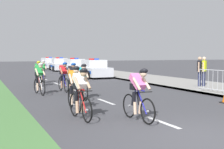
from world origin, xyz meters
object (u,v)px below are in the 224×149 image
at_px(cyclist_second, 80,93).
at_px(spectator_middle, 200,69).
at_px(spectator_closest, 204,69).
at_px(cyclist_sixth, 63,76).
at_px(police_car_furthest, 49,64).
at_px(crowd_barrier_middle, 218,82).
at_px(cyclist_third, 74,87).
at_px(cyclist_seventh, 39,78).
at_px(police_car_nearest, 94,69).
at_px(police_car_third, 59,65).
at_px(cyclist_lead, 138,94).
at_px(cyclist_ninth, 43,71).
at_px(police_car_second, 74,67).
at_px(cyclist_eighth, 38,73).
at_px(cyclist_fourth, 82,81).
at_px(cyclist_fifth, 72,78).

relative_size(cyclist_second, spectator_middle, 1.03).
bearing_deg(spectator_closest, cyclist_sixth, 166.61).
bearing_deg(cyclist_second, spectator_closest, 27.81).
relative_size(cyclist_second, spectator_closest, 1.03).
distance_m(police_car_furthest, crowd_barrier_middle, 29.51).
bearing_deg(spectator_closest, cyclist_third, -159.33).
xyz_separation_m(cyclist_seventh, spectator_middle, (8.73, -1.21, 0.30)).
bearing_deg(cyclist_third, police_car_nearest, 66.24).
relative_size(cyclist_third, cyclist_sixth, 1.00).
bearing_deg(spectator_closest, police_car_third, 97.83).
relative_size(cyclist_lead, spectator_middle, 1.03).
bearing_deg(cyclist_ninth, police_car_nearest, 31.11).
bearing_deg(police_car_second, police_car_nearest, -90.01).
distance_m(cyclist_lead, cyclist_eighth, 10.54).
xyz_separation_m(cyclist_second, police_car_second, (6.07, 20.11, -0.11)).
relative_size(cyclist_ninth, police_car_second, 0.39).
height_order(cyclist_second, cyclist_seventh, same).
bearing_deg(cyclist_lead, crowd_barrier_middle, 26.94).
height_order(cyclist_sixth, police_car_second, police_car_second).
xyz_separation_m(police_car_third, spectator_closest, (2.91, -21.17, 0.40)).
distance_m(police_car_third, crowd_barrier_middle, 23.74).
bearing_deg(crowd_barrier_middle, cyclist_lead, -153.06).
bearing_deg(police_car_furthest, cyclist_fourth, -99.64).
relative_size(cyclist_eighth, cyclist_ninth, 1.00).
bearing_deg(cyclist_fourth, cyclist_sixth, 90.61).
relative_size(cyclist_fourth, cyclist_sixth, 1.00).
distance_m(police_car_nearest, police_car_third, 11.28).
bearing_deg(spectator_closest, police_car_second, 100.71).
height_order(cyclist_sixth, cyclist_seventh, same).
bearing_deg(cyclist_eighth, police_car_second, 62.23).
xyz_separation_m(cyclist_fifth, spectator_middle, (7.28, -0.63, 0.30)).
distance_m(cyclist_third, cyclist_seventh, 4.51).
distance_m(cyclist_fourth, police_car_furthest, 28.40).
bearing_deg(spectator_closest, cyclist_eighth, 149.85).
distance_m(cyclist_ninth, spectator_middle, 10.18).
xyz_separation_m(cyclist_third, cyclist_seventh, (-0.33, 4.50, 0.00)).
bearing_deg(cyclist_third, cyclist_sixth, 78.80).
xyz_separation_m(cyclist_second, cyclist_third, (0.27, 1.45, 0.00)).
height_order(cyclist_lead, police_car_furthest, police_car_furthest).
bearing_deg(spectator_middle, crowd_barrier_middle, -114.31).
bearing_deg(cyclist_fifth, cyclist_seventh, 158.43).
relative_size(cyclist_fifth, cyclist_seventh, 1.00).
bearing_deg(cyclist_ninth, cyclist_sixth, -89.90).
distance_m(cyclist_seventh, police_car_furthest, 26.45).
relative_size(cyclist_lead, cyclist_fourth, 1.00).
height_order(cyclist_ninth, police_car_third, police_car_third).
distance_m(cyclist_eighth, police_car_furthest, 22.73).
distance_m(cyclist_fifth, spectator_closest, 7.62).
bearing_deg(cyclist_fourth, crowd_barrier_middle, -13.36).
bearing_deg(police_car_third, cyclist_sixth, -103.90).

